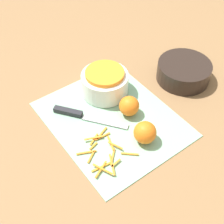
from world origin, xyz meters
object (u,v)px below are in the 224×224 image
bowl_speckled (105,82)px  orange_right (129,106)px  knife (77,114)px  orange_left (145,132)px  bowl_dark (184,71)px

bowl_speckled → orange_right: bowl_speckled is taller
knife → orange_right: (0.09, 0.14, 0.03)m
orange_left → orange_right: size_ratio=1.05×
bowl_speckled → orange_right: size_ratio=2.44×
knife → orange_left: 0.24m
bowl_speckled → knife: (0.04, -0.14, -0.04)m
knife → orange_left: (0.21, 0.11, 0.03)m
orange_left → bowl_dark: bearing=114.4°
bowl_dark → orange_right: (0.02, -0.27, 0.01)m
bowl_speckled → bowl_dark: size_ratio=0.84×
bowl_speckled → bowl_dark: 0.30m
orange_left → knife: bearing=-151.8°
orange_left → orange_right: 0.12m
orange_right → bowl_speckled: bearing=-178.6°
orange_left → orange_right: bearing=164.6°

